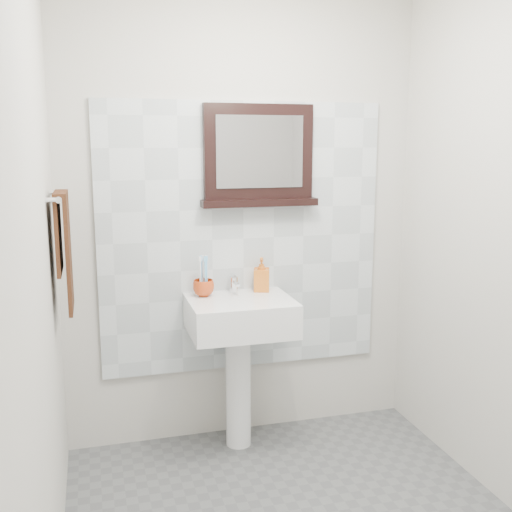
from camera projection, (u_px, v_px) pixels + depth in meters
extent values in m
cube|color=beige|center=(242.00, 220.00, 3.35)|extent=(2.00, 0.01, 2.50)
cube|color=beige|center=(499.00, 347.00, 1.26)|extent=(2.00, 0.01, 2.50)
cube|color=beige|center=(38.00, 269.00, 2.04)|extent=(0.01, 2.20, 2.50)
cube|color=silver|center=(243.00, 238.00, 3.35)|extent=(1.60, 0.02, 1.50)
cylinder|color=white|center=(238.00, 387.00, 3.33)|extent=(0.14, 0.14, 0.68)
cube|color=white|center=(241.00, 316.00, 3.19)|extent=(0.55, 0.44, 0.18)
cylinder|color=silver|center=(241.00, 303.00, 3.16)|extent=(0.32, 0.32, 0.02)
cylinder|color=#4C4C4F|center=(241.00, 301.00, 3.15)|extent=(0.04, 0.04, 0.00)
cylinder|color=silver|center=(234.00, 285.00, 3.31)|extent=(0.04, 0.04, 0.09)
cylinder|color=silver|center=(236.00, 283.00, 3.26)|extent=(0.02, 0.10, 0.02)
cube|color=silver|center=(233.00, 275.00, 3.31)|extent=(0.02, 0.07, 0.01)
imported|color=#B63E15|center=(204.00, 288.00, 3.23)|extent=(0.15, 0.15, 0.09)
cylinder|color=white|center=(200.00, 278.00, 3.20)|extent=(0.01, 0.01, 0.19)
cube|color=white|center=(200.00, 259.00, 3.19)|extent=(0.01, 0.01, 0.03)
cylinder|color=#69BAF1|center=(207.00, 277.00, 3.22)|extent=(0.01, 0.01, 0.19)
cube|color=#69BAF1|center=(206.00, 259.00, 3.20)|extent=(0.01, 0.01, 0.03)
cylinder|color=white|center=(203.00, 276.00, 3.24)|extent=(0.01, 0.01, 0.19)
cube|color=white|center=(202.00, 258.00, 3.22)|extent=(0.01, 0.01, 0.03)
cylinder|color=#69BAF1|center=(201.00, 277.00, 3.23)|extent=(0.01, 0.01, 0.19)
cube|color=#69BAF1|center=(201.00, 258.00, 3.21)|extent=(0.01, 0.01, 0.03)
cylinder|color=white|center=(207.00, 277.00, 3.23)|extent=(0.01, 0.01, 0.19)
cube|color=white|center=(206.00, 258.00, 3.21)|extent=(0.01, 0.01, 0.03)
cylinder|color=#69BAF1|center=(205.00, 278.00, 3.21)|extent=(0.01, 0.01, 0.19)
cube|color=#69BAF1|center=(205.00, 259.00, 3.19)|extent=(0.01, 0.01, 0.03)
imported|color=#CC4618|center=(262.00, 274.00, 3.33)|extent=(0.11, 0.11, 0.19)
cube|color=black|center=(258.00, 152.00, 3.27)|extent=(0.61, 0.06, 0.51)
cube|color=#99999E|center=(260.00, 152.00, 3.23)|extent=(0.49, 0.01, 0.39)
cube|color=black|center=(260.00, 202.00, 3.29)|extent=(0.65, 0.11, 0.04)
cylinder|color=silver|center=(60.00, 196.00, 2.70)|extent=(0.03, 0.40, 0.03)
cylinder|color=silver|center=(51.00, 200.00, 2.51)|extent=(0.05, 0.02, 0.02)
cylinder|color=silver|center=(56.00, 193.00, 2.87)|extent=(0.05, 0.02, 0.02)
cube|color=black|center=(69.00, 255.00, 2.75)|extent=(0.02, 0.30, 0.52)
cube|color=black|center=(58.00, 236.00, 2.72)|extent=(0.02, 0.30, 0.34)
cube|color=black|center=(60.00, 195.00, 2.70)|extent=(0.06, 0.30, 0.03)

